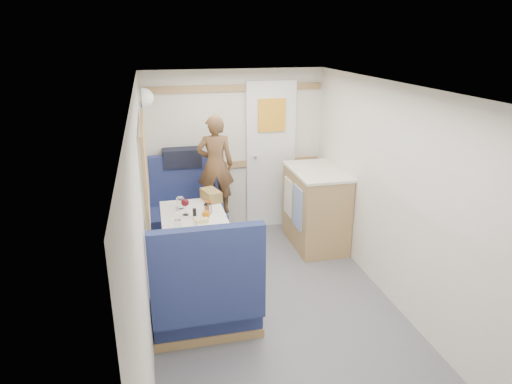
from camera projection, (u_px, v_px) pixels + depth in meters
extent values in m
plane|color=#515156|center=(285.00, 330.00, 3.89)|extent=(4.50, 4.50, 0.00)
plane|color=silver|center=(291.00, 92.00, 3.23)|extent=(4.50, 4.50, 0.00)
cube|color=silver|center=(235.00, 152.00, 5.63)|extent=(2.20, 0.02, 2.00)
cube|color=silver|center=(144.00, 235.00, 3.32)|extent=(0.02, 4.50, 2.00)
cube|color=silver|center=(415.00, 210.00, 3.80)|extent=(0.02, 4.50, 2.00)
cube|color=olive|center=(235.00, 164.00, 5.66)|extent=(2.15, 0.02, 0.08)
cube|color=olive|center=(234.00, 88.00, 5.35)|extent=(2.15, 0.02, 0.08)
cube|color=#949E86|center=(144.00, 165.00, 4.17)|extent=(0.04, 1.30, 0.72)
cube|color=white|center=(271.00, 156.00, 5.72)|extent=(0.62, 0.04, 1.86)
cube|color=gold|center=(272.00, 115.00, 5.52)|extent=(0.34, 0.03, 0.40)
cylinder|color=silver|center=(255.00, 157.00, 5.62)|extent=(0.04, 0.10, 0.04)
cube|color=white|center=(194.00, 217.00, 4.44)|extent=(0.62, 0.92, 0.04)
cylinder|color=silver|center=(195.00, 249.00, 4.56)|extent=(0.08, 0.08, 0.66)
cylinder|color=silver|center=(197.00, 279.00, 4.67)|extent=(0.36, 0.36, 0.03)
cube|color=#18274D|center=(189.00, 229.00, 5.33)|extent=(0.88, 0.50, 0.45)
cube|color=#18274D|center=(185.00, 187.00, 5.45)|extent=(0.88, 0.10, 0.80)
cube|color=olive|center=(189.00, 243.00, 5.39)|extent=(0.90, 0.52, 0.08)
cube|color=#18274D|center=(206.00, 304.00, 3.86)|extent=(0.88, 0.50, 0.45)
cube|color=#18274D|center=(208.00, 276.00, 3.46)|extent=(0.88, 0.10, 0.80)
cube|color=olive|center=(206.00, 322.00, 3.92)|extent=(0.90, 0.52, 0.08)
cube|color=olive|center=(183.00, 168.00, 5.41)|extent=(0.90, 0.14, 0.04)
sphere|color=white|center=(144.00, 98.00, 4.79)|extent=(0.20, 0.20, 0.20)
cube|color=olive|center=(315.00, 208.00, 5.34)|extent=(0.54, 0.90, 0.90)
cube|color=silver|center=(317.00, 171.00, 5.19)|extent=(0.56, 0.92, 0.03)
cube|color=#5972B2|center=(298.00, 208.00, 5.08)|extent=(0.01, 0.30, 0.48)
cube|color=silver|center=(288.00, 197.00, 5.41)|extent=(0.01, 0.28, 0.44)
imported|color=brown|center=(215.00, 165.00, 5.06)|extent=(0.43, 0.31, 1.12)
cube|color=black|center=(182.00, 158.00, 5.36)|extent=(0.45, 0.22, 0.21)
cube|color=white|center=(211.00, 223.00, 4.23)|extent=(0.29, 0.37, 0.02)
sphere|color=orange|center=(206.00, 214.00, 4.31)|extent=(0.07, 0.07, 0.07)
cube|color=#E0C681|center=(202.00, 221.00, 4.21)|extent=(0.11, 0.07, 0.04)
cylinder|color=white|center=(186.00, 215.00, 4.43)|extent=(0.06, 0.06, 0.01)
cylinder|color=white|center=(185.00, 210.00, 4.42)|extent=(0.01, 0.01, 0.10)
sphere|color=#490711|center=(185.00, 202.00, 4.39)|extent=(0.08, 0.08, 0.08)
cylinder|color=silver|center=(178.00, 226.00, 4.06)|extent=(0.07, 0.07, 0.11)
cylinder|color=silver|center=(180.00, 203.00, 4.58)|extent=(0.07, 0.07, 0.12)
cylinder|color=white|center=(207.00, 210.00, 4.40)|extent=(0.07, 0.07, 0.12)
cylinder|color=brown|center=(208.00, 206.00, 4.51)|extent=(0.07, 0.07, 0.11)
cylinder|color=black|center=(195.00, 213.00, 4.36)|extent=(0.04, 0.04, 0.09)
cube|color=olive|center=(211.00, 195.00, 4.81)|extent=(0.21, 0.30, 0.11)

